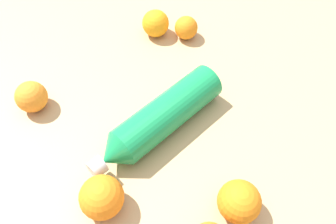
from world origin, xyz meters
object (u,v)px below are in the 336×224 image
object	(u,v)px
orange_1	(239,202)
water_bottle	(159,119)
orange_5	(186,28)
orange_4	(156,23)
orange_0	(31,97)
orange_3	(102,197)

from	to	relation	value
orange_1	water_bottle	bearing A→B (deg)	161.04
water_bottle	orange_5	xyz separation A→B (m)	(-0.10, 0.28, -0.01)
orange_4	orange_5	world-z (taller)	orange_4
water_bottle	orange_1	distance (m)	0.23
water_bottle	orange_5	distance (m)	0.30
water_bottle	orange_0	distance (m)	0.29
orange_5	orange_4	bearing A→B (deg)	-155.98
water_bottle	orange_4	xyz separation A→B (m)	(-0.18, 0.25, -0.00)
water_bottle	orange_4	bearing A→B (deg)	-131.21
orange_4	orange_3	bearing A→B (deg)	-67.77
orange_3	orange_5	world-z (taller)	orange_3
orange_3	water_bottle	bearing A→B (deg)	91.95
orange_1	orange_4	bearing A→B (deg)	140.24
water_bottle	orange_5	bearing A→B (deg)	-146.35
orange_4	orange_5	size ratio (longest dim) A/B	1.17
water_bottle	orange_1	size ratio (longest dim) A/B	4.21
orange_0	orange_5	bearing A→B (deg)	66.38
orange_0	orange_4	distance (m)	0.36
orange_4	orange_5	bearing A→B (deg)	24.02
orange_0	orange_3	world-z (taller)	orange_3
orange_1	orange_3	world-z (taller)	orange_3
water_bottle	orange_3	xyz separation A→B (m)	(0.01, -0.20, 0.00)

